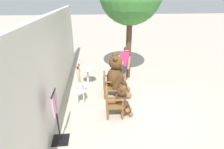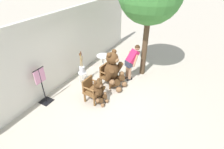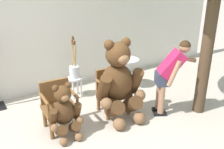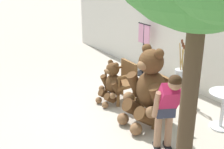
{
  "view_description": "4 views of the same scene",
  "coord_description": "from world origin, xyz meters",
  "views": [
    {
      "loc": [
        -4.82,
        1.14,
        3.26
      ],
      "look_at": [
        0.33,
        0.62,
        0.92
      ],
      "focal_mm": 28.0,
      "sensor_mm": 36.0,
      "label": 1
    },
    {
      "loc": [
        -4.46,
        -2.31,
        4.21
      ],
      "look_at": [
        0.23,
        0.3,
        0.76
      ],
      "focal_mm": 28.0,
      "sensor_mm": 36.0,
      "label": 2
    },
    {
      "loc": [
        -1.8,
        -3.07,
        2.57
      ],
      "look_at": [
        0.39,
        0.42,
        0.92
      ],
      "focal_mm": 40.0,
      "sensor_mm": 36.0,
      "label": 3
    },
    {
      "loc": [
        4.37,
        -3.15,
        3.1
      ],
      "look_at": [
        -0.09,
        0.08,
        0.89
      ],
      "focal_mm": 50.0,
      "sensor_mm": 36.0,
      "label": 4
    }
  ],
  "objects": [
    {
      "name": "round_side_table",
      "position": [
        1.46,
        1.46,
        0.45
      ],
      "size": [
        0.56,
        0.56,
        0.72
      ],
      "color": "silver",
      "rests_on": "ground"
    },
    {
      "name": "wooden_chair_left",
      "position": [
        -0.55,
        0.69,
        0.46
      ],
      "size": [
        0.58,
        0.54,
        0.86
      ],
      "color": "brown",
      "rests_on": "ground"
    },
    {
      "name": "white_stool",
      "position": [
        0.2,
        1.67,
        0.36
      ],
      "size": [
        0.34,
        0.34,
        0.46
      ],
      "color": "silver",
      "rests_on": "ground"
    },
    {
      "name": "teddy_bear_large",
      "position": [
        0.55,
        0.43,
        0.75
      ],
      "size": [
        0.92,
        0.89,
        1.53
      ],
      "color": "#4C3019",
      "rests_on": "ground"
    },
    {
      "name": "back_wall",
      "position": [
        0.0,
        2.4,
        1.4
      ],
      "size": [
        10.0,
        0.16,
        2.8
      ],
      "primitive_type": "cube",
      "color": "silver",
      "rests_on": "ground"
    },
    {
      "name": "person_visitor",
      "position": [
        1.43,
        0.04,
        0.89
      ],
      "size": [
        0.89,
        0.52,
        1.48
      ],
      "color": "black",
      "rests_on": "ground"
    },
    {
      "name": "teddy_bear_small",
      "position": [
        -0.55,
        0.4,
        0.47
      ],
      "size": [
        0.57,
        0.55,
        0.95
      ],
      "color": "#4C3019",
      "rests_on": "ground"
    },
    {
      "name": "wooden_chair_right",
      "position": [
        0.56,
        0.69,
        0.46
      ],
      "size": [
        0.6,
        0.56,
        0.86
      ],
      "color": "brown",
      "rests_on": "ground"
    },
    {
      "name": "ground_plane",
      "position": [
        0.0,
        0.0,
        0.0
      ],
      "size": [
        60.0,
        60.0,
        0.0
      ],
      "primitive_type": "plane",
      "color": "#B2A899"
    },
    {
      "name": "clothing_display_stand",
      "position": [
        -1.45,
        2.07,
        0.72
      ],
      "size": [
        0.44,
        0.4,
        1.36
      ],
      "color": "black",
      "rests_on": "ground"
    },
    {
      "name": "brush_bucket",
      "position": [
        0.2,
        1.67,
        0.64
      ],
      "size": [
        0.22,
        0.22,
        0.93
      ],
      "color": "silver",
      "rests_on": "white_stool"
    }
  ]
}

